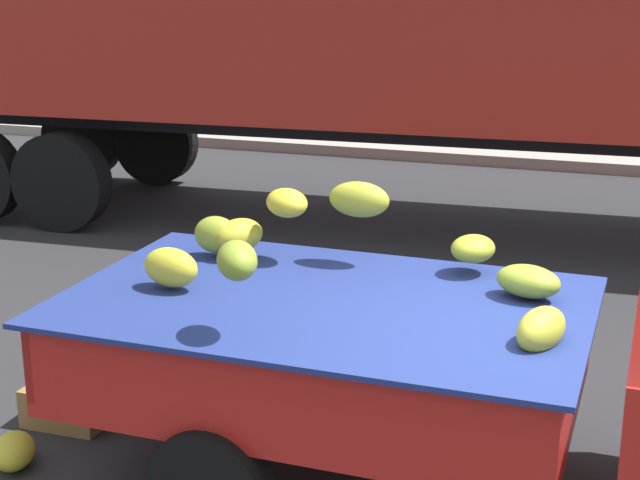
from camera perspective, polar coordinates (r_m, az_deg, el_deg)
curb_strip at (r=14.43m, az=17.60°, el=4.20°), size 80.00×0.80×0.16m
fallen_banana_bunch_near_tailgate at (r=6.17m, az=-17.44°, el=-11.66°), size 0.38×0.43×0.20m
produce_crate at (r=6.59m, az=-14.44°, el=-9.25°), size 0.52×0.36×0.25m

